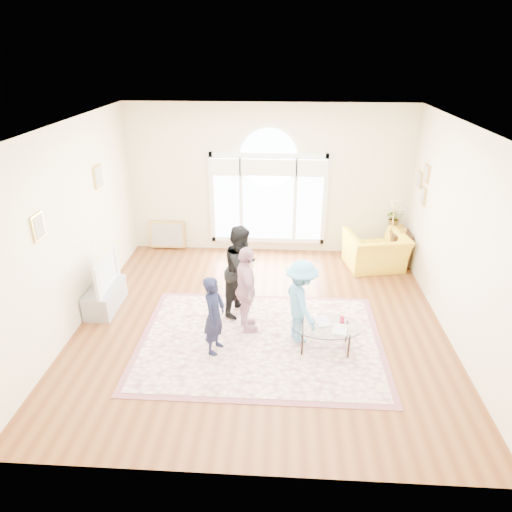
# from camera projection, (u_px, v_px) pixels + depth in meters

# --- Properties ---
(ground) EXTENTS (6.00, 6.00, 0.00)m
(ground) POSITION_uv_depth(u_px,v_px,m) (261.00, 322.00, 7.65)
(ground) COLOR #5E3015
(ground) RESTS_ON ground
(room_shell) EXTENTS (6.00, 6.00, 6.00)m
(room_shell) POSITION_uv_depth(u_px,v_px,m) (268.00, 184.00, 9.55)
(room_shell) COLOR beige
(room_shell) RESTS_ON ground
(area_rug) EXTENTS (3.60, 2.60, 0.02)m
(area_rug) POSITION_uv_depth(u_px,v_px,m) (260.00, 341.00, 7.16)
(area_rug) COLOR beige
(area_rug) RESTS_ON ground
(rug_border) EXTENTS (3.80, 2.80, 0.01)m
(rug_border) POSITION_uv_depth(u_px,v_px,m) (260.00, 341.00, 7.16)
(rug_border) COLOR #864D53
(rug_border) RESTS_ON ground
(tv_console) EXTENTS (0.45, 1.00, 0.42)m
(tv_console) POSITION_uv_depth(u_px,v_px,m) (105.00, 297.00, 7.99)
(tv_console) COLOR #96999E
(tv_console) RESTS_ON ground
(television) EXTENTS (0.17, 1.02, 0.59)m
(television) POSITION_uv_depth(u_px,v_px,m) (102.00, 272.00, 7.77)
(television) COLOR black
(television) RESTS_ON tv_console
(coffee_table) EXTENTS (1.10, 0.73, 0.54)m
(coffee_table) POSITION_uv_depth(u_px,v_px,m) (326.00, 327.00, 6.82)
(coffee_table) COLOR silver
(coffee_table) RESTS_ON ground
(armchair) EXTENTS (1.33, 1.22, 0.75)m
(armchair) POSITION_uv_depth(u_px,v_px,m) (376.00, 251.00, 9.36)
(armchair) COLOR yellow
(armchair) RESTS_ON ground
(side_cabinet) EXTENTS (0.40, 0.50, 0.70)m
(side_cabinet) POSITION_uv_depth(u_px,v_px,m) (399.00, 248.00, 9.55)
(side_cabinet) COLOR black
(side_cabinet) RESTS_ON ground
(floor_lamp) EXTENTS (0.27, 0.27, 1.51)m
(floor_lamp) POSITION_uv_depth(u_px,v_px,m) (394.00, 212.00, 8.85)
(floor_lamp) COLOR black
(floor_lamp) RESTS_ON ground
(plant_pedestal) EXTENTS (0.20, 0.20, 0.70)m
(plant_pedestal) POSITION_uv_depth(u_px,v_px,m) (392.00, 242.00, 9.88)
(plant_pedestal) COLOR white
(plant_pedestal) RESTS_ON ground
(potted_plant) EXTENTS (0.38, 0.33, 0.40)m
(potted_plant) POSITION_uv_depth(u_px,v_px,m) (395.00, 218.00, 9.65)
(potted_plant) COLOR #33722D
(potted_plant) RESTS_ON plant_pedestal
(leaning_picture) EXTENTS (0.80, 0.14, 0.62)m
(leaning_picture) POSITION_uv_depth(u_px,v_px,m) (169.00, 249.00, 10.40)
(leaning_picture) COLOR tan
(leaning_picture) RESTS_ON ground
(child_navy) EXTENTS (0.40, 0.51, 1.24)m
(child_navy) POSITION_uv_depth(u_px,v_px,m) (214.00, 315.00, 6.67)
(child_navy) COLOR #161935
(child_navy) RESTS_ON area_rug
(child_black) EXTENTS (0.85, 0.94, 1.57)m
(child_black) POSITION_uv_depth(u_px,v_px,m) (242.00, 270.00, 7.61)
(child_black) COLOR black
(child_black) RESTS_ON area_rug
(child_pink) EXTENTS (0.55, 0.91, 1.44)m
(child_pink) POSITION_uv_depth(u_px,v_px,m) (246.00, 290.00, 7.14)
(child_pink) COLOR #C991A5
(child_pink) RESTS_ON area_rug
(child_blue) EXTENTS (0.77, 0.99, 1.35)m
(child_blue) POSITION_uv_depth(u_px,v_px,m) (301.00, 302.00, 6.91)
(child_blue) COLOR #58A3D3
(child_blue) RESTS_ON area_rug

